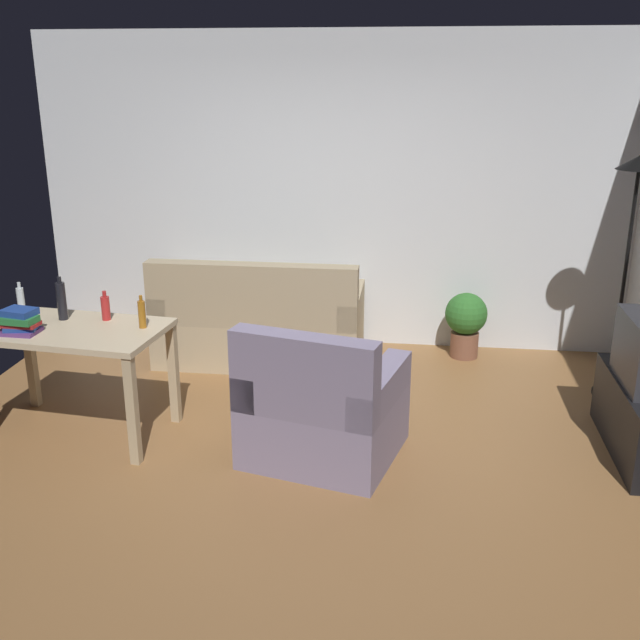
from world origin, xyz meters
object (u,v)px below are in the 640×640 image
(bottle_clear, at_px, (21,302))
(bottle_amber, at_px, (142,314))
(couch, at_px, (260,326))
(book_stack, at_px, (19,322))
(potted_plant, at_px, (466,320))
(bottle_dark, at_px, (61,300))
(bottle_red, at_px, (106,308))
(torchiere_lamp, at_px, (633,212))
(desk, at_px, (73,343))
(armchair, at_px, (321,411))

(bottle_clear, height_order, bottle_amber, bottle_clear)
(couch, bearing_deg, book_stack, 53.35)
(potted_plant, bearing_deg, book_stack, -146.65)
(bottle_dark, relative_size, bottle_red, 1.47)
(couch, height_order, bottle_red, bottle_red)
(potted_plant, distance_m, book_stack, 3.58)
(torchiere_lamp, relative_size, book_stack, 6.85)
(couch, distance_m, bottle_red, 1.60)
(desk, xyz_separation_m, book_stack, (-0.27, -0.15, 0.19))
(bottle_clear, bearing_deg, armchair, -8.07)
(couch, xyz_separation_m, potted_plant, (1.74, 0.31, 0.02))
(couch, distance_m, desk, 1.79)
(bottle_amber, distance_m, book_stack, 0.77)
(torchiere_lamp, height_order, potted_plant, torchiere_lamp)
(armchair, relative_size, bottle_dark, 3.63)
(desk, bearing_deg, couch, 63.54)
(couch, xyz_separation_m, bottle_red, (-0.78, -1.29, 0.54))
(desk, xyz_separation_m, bottle_clear, (-0.42, 0.16, 0.22))
(desk, relative_size, bottle_red, 6.25)
(torchiere_lamp, bearing_deg, couch, 172.47)
(bottle_clear, height_order, book_stack, bottle_clear)
(potted_plant, xyz_separation_m, bottle_clear, (-3.11, -1.63, 0.54))
(armchair, distance_m, bottle_clear, 2.19)
(torchiere_lamp, distance_m, armchair, 2.65)
(bottle_red, bearing_deg, desk, -131.87)
(bottle_red, bearing_deg, potted_plant, 32.55)
(bottle_clear, relative_size, book_stack, 0.94)
(bottle_clear, xyz_separation_m, bottle_red, (0.59, 0.02, -0.02))
(armchair, xyz_separation_m, bottle_clear, (-2.10, 0.30, 0.55))
(bottle_red, bearing_deg, torchiere_lamp, 14.45)
(torchiere_lamp, distance_m, book_stack, 4.25)
(bottle_dark, bearing_deg, book_stack, -114.89)
(armchair, xyz_separation_m, bottle_amber, (-1.21, 0.19, 0.53))
(torchiere_lamp, bearing_deg, bottle_red, -165.55)
(armchair, xyz_separation_m, book_stack, (-1.95, -0.02, 0.52))
(torchiere_lamp, distance_m, bottle_dark, 4.03)
(couch, distance_m, bottle_clear, 1.98)
(book_stack, bearing_deg, potted_plant, 33.35)
(bottle_red, distance_m, bottle_amber, 0.33)
(armchair, distance_m, bottle_red, 1.63)
(book_stack, bearing_deg, bottle_clear, 115.43)
(bottle_amber, xyz_separation_m, book_stack, (-0.74, -0.21, -0.02))
(torchiere_lamp, bearing_deg, bottle_amber, -162.23)
(bottle_dark, height_order, book_stack, bottle_dark)
(book_stack, bearing_deg, bottle_dark, 65.11)
(potted_plant, xyz_separation_m, bottle_red, (-2.52, -1.61, 0.52))
(torchiere_lamp, distance_m, bottle_clear, 4.31)
(bottle_clear, bearing_deg, torchiere_lamp, 12.79)
(armchair, height_order, book_stack, same)
(potted_plant, distance_m, bottle_red, 3.03)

